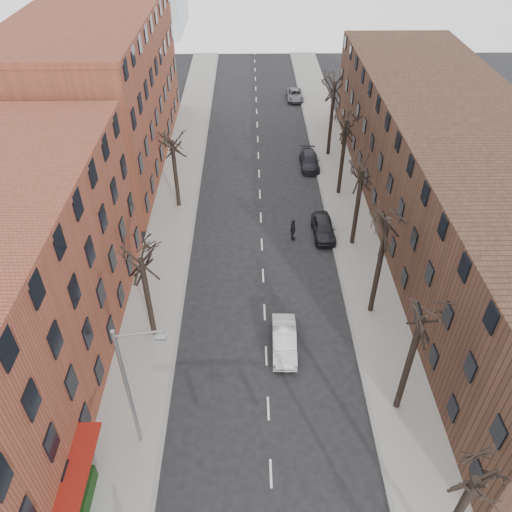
{
  "coord_description": "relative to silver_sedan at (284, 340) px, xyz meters",
  "views": [
    {
      "loc": [
        -0.99,
        -5.35,
        25.61
      ],
      "look_at": [
        -0.59,
        21.48,
        4.0
      ],
      "focal_mm": 35.0,
      "sensor_mm": 36.0,
      "label": 1
    }
  ],
  "objects": [
    {
      "name": "sidewalk_left",
      "position": [
        -9.2,
        18.34,
        -0.65
      ],
      "size": [
        4.0,
        90.0,
        0.15
      ],
      "primitive_type": "cube",
      "color": "gray",
      "rests_on": "ground"
    },
    {
      "name": "sidewalk_right",
      "position": [
        6.8,
        18.34,
        -0.65
      ],
      "size": [
        4.0,
        90.0,
        0.15
      ],
      "primitive_type": "cube",
      "color": "gray",
      "rests_on": "ground"
    },
    {
      "name": "building_left_far",
      "position": [
        -17.2,
        27.34,
        6.27
      ],
      "size": [
        12.0,
        28.0,
        14.0
      ],
      "primitive_type": "cube",
      "color": "brown",
      "rests_on": "ground"
    },
    {
      "name": "building_right",
      "position": [
        14.8,
        13.34,
        4.27
      ],
      "size": [
        12.0,
        50.0,
        10.0
      ],
      "primitive_type": "cube",
      "color": "#442D20",
      "rests_on": "ground"
    },
    {
      "name": "tree_right_b",
      "position": [
        6.4,
        -4.66,
        -0.73
      ],
      "size": [
        5.2,
        5.2,
        10.8
      ],
      "primitive_type": null,
      "color": "black",
      "rests_on": "ground"
    },
    {
      "name": "tree_right_c",
      "position": [
        6.4,
        3.34,
        -0.73
      ],
      "size": [
        5.2,
        5.2,
        11.6
      ],
      "primitive_type": null,
      "color": "black",
      "rests_on": "ground"
    },
    {
      "name": "tree_right_d",
      "position": [
        6.4,
        11.34,
        -0.73
      ],
      "size": [
        5.2,
        5.2,
        10.0
      ],
      "primitive_type": null,
      "color": "black",
      "rests_on": "ground"
    },
    {
      "name": "tree_right_e",
      "position": [
        6.4,
        19.34,
        -0.73
      ],
      "size": [
        5.2,
        5.2,
        10.8
      ],
      "primitive_type": null,
      "color": "black",
      "rests_on": "ground"
    },
    {
      "name": "tree_right_f",
      "position": [
        6.4,
        27.34,
        -0.73
      ],
      "size": [
        5.2,
        5.2,
        11.6
      ],
      "primitive_type": null,
      "color": "black",
      "rests_on": "ground"
    },
    {
      "name": "tree_left_a",
      "position": [
        -8.8,
        1.34,
        -0.73
      ],
      "size": [
        5.2,
        5.2,
        9.5
      ],
      "primitive_type": null,
      "color": "black",
      "rests_on": "ground"
    },
    {
      "name": "tree_left_b",
      "position": [
        -8.8,
        17.34,
        -0.73
      ],
      "size": [
        5.2,
        5.2,
        9.5
      ],
      "primitive_type": null,
      "color": "black",
      "rests_on": "ground"
    },
    {
      "name": "streetlight",
      "position": [
        -8.23,
        -6.66,
        4.28
      ],
      "size": [
        2.45,
        0.22,
        9.03
      ],
      "color": "slate",
      "rests_on": "ground"
    },
    {
      "name": "silver_sedan",
      "position": [
        0.0,
        0.0,
        0.0
      ],
      "size": [
        1.64,
        4.46,
        1.46
      ],
      "primitive_type": "imported",
      "rotation": [
        0.0,
        0.0,
        -0.02
      ],
      "color": "silver",
      "rests_on": "ground"
    },
    {
      "name": "parked_car_near",
      "position": [
        4.1,
        12.61,
        0.02
      ],
      "size": [
        1.88,
        4.46,
        1.51
      ],
      "primitive_type": "imported",
      "rotation": [
        0.0,
        0.0,
        0.02
      ],
      "color": "black",
      "rests_on": "ground"
    },
    {
      "name": "parked_car_mid",
      "position": [
        4.1,
        24.79,
        -0.06
      ],
      "size": [
        1.88,
        4.61,
        1.33
      ],
      "primitive_type": "imported",
      "rotation": [
        0.0,
        0.0,
        0.0
      ],
      "color": "black",
      "rests_on": "ground"
    },
    {
      "name": "parked_car_far",
      "position": [
        3.97,
        43.36,
        -0.1
      ],
      "size": [
        2.09,
        4.51,
        1.25
      ],
      "primitive_type": "imported",
      "rotation": [
        0.0,
        0.0,
        0.0
      ],
      "color": "slate",
      "rests_on": "ground"
    },
    {
      "name": "pedestrian_crossing",
      "position": [
        1.43,
        12.04,
        0.26
      ],
      "size": [
        0.53,
        1.18,
        1.98
      ],
      "primitive_type": "imported",
      "rotation": [
        0.0,
        0.0,
        1.61
      ],
      "color": "black",
      "rests_on": "ground"
    }
  ]
}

